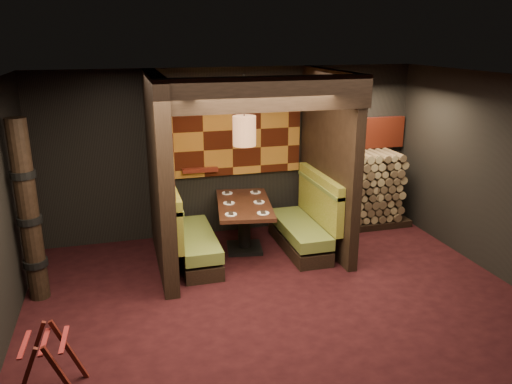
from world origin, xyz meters
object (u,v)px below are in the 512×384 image
(pendant_lamp, at_px, (244,131))
(totem_column, at_px, (29,213))
(booth_bench_right, at_px, (306,225))
(firewood_stack, at_px, (362,190))
(booth_bench_left, at_px, (189,237))
(dining_table, at_px, (244,217))
(luggage_rack, at_px, (47,363))

(pendant_lamp, height_order, totem_column, pendant_lamp)
(booth_bench_right, xyz_separation_m, firewood_stack, (1.35, 0.70, 0.28))
(pendant_lamp, bearing_deg, booth_bench_left, -170.57)
(booth_bench_left, bearing_deg, totem_column, -165.25)
(booth_bench_right, distance_m, dining_table, 1.01)
(booth_bench_right, height_order, firewood_stack, firewood_stack)
(booth_bench_left, height_order, dining_table, booth_bench_left)
(booth_bench_right, bearing_deg, dining_table, 168.25)
(booth_bench_left, relative_size, pendant_lamp, 1.44)
(booth_bench_right, relative_size, firewood_stack, 0.92)
(luggage_rack, distance_m, firewood_stack, 6.01)
(booth_bench_left, distance_m, booth_bench_right, 1.89)
(booth_bench_left, distance_m, pendant_lamp, 1.82)
(booth_bench_left, distance_m, dining_table, 0.96)
(booth_bench_right, xyz_separation_m, luggage_rack, (-3.63, -2.64, -0.03))
(luggage_rack, bearing_deg, totem_column, 99.63)
(pendant_lamp, bearing_deg, dining_table, 90.00)
(luggage_rack, bearing_deg, dining_table, 47.03)
(luggage_rack, relative_size, totem_column, 0.31)
(totem_column, relative_size, firewood_stack, 1.39)
(pendant_lamp, xyz_separation_m, firewood_stack, (2.33, 0.55, -1.29))
(dining_table, xyz_separation_m, firewood_stack, (2.33, 0.50, 0.11))
(dining_table, xyz_separation_m, luggage_rack, (-2.65, -2.85, -0.20))
(dining_table, relative_size, totem_column, 0.68)
(booth_bench_left, xyz_separation_m, luggage_rack, (-1.73, -2.64, -0.03))
(dining_table, xyz_separation_m, totem_column, (-3.01, -0.75, 0.62))
(luggage_rack, bearing_deg, pendant_lamp, 46.52)
(booth_bench_right, relative_size, totem_column, 0.67)
(booth_bench_left, bearing_deg, firewood_stack, 12.17)
(dining_table, distance_m, totem_column, 3.16)
(dining_table, height_order, luggage_rack, dining_table)
(totem_column, bearing_deg, booth_bench_right, 7.86)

